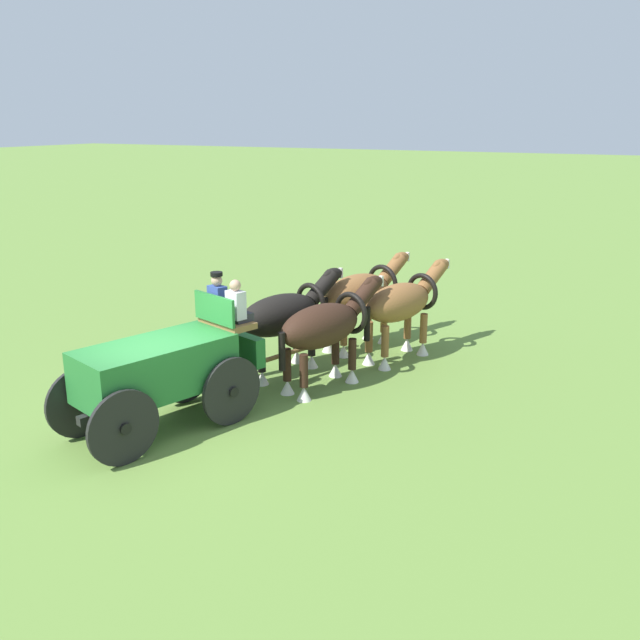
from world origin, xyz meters
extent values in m
plane|color=olive|center=(0.00, 0.00, 0.00)|extent=(220.00, 220.00, 0.00)
cube|color=#236B2D|center=(0.00, 0.00, 1.24)|extent=(3.11, 2.13, 0.95)
cube|color=brown|center=(1.59, -0.51, 1.75)|extent=(0.90, 1.30, 0.12)
cube|color=#236B2D|center=(1.97, -0.63, 1.11)|extent=(0.55, 1.08, 0.60)
cube|color=#236B2D|center=(1.31, -0.42, 2.09)|extent=(0.42, 1.15, 0.55)
cube|color=black|center=(0.00, 0.00, 0.66)|extent=(3.03, 1.11, 0.16)
cylinder|color=black|center=(1.32, 0.38, 0.66)|extent=(1.28, 0.48, 1.32)
cylinder|color=black|center=(1.32, 0.38, 0.66)|extent=(0.25, 0.23, 0.20)
cylinder|color=black|center=(0.85, -1.07, 0.66)|extent=(1.28, 0.48, 1.32)
cylinder|color=black|center=(0.85, -1.07, 0.66)|extent=(0.25, 0.23, 0.20)
cylinder|color=black|center=(-0.85, 1.07, 0.66)|extent=(1.28, 0.48, 1.32)
cylinder|color=black|center=(-0.85, 1.07, 0.66)|extent=(0.25, 0.23, 0.20)
cylinder|color=black|center=(-1.32, -0.38, 0.66)|extent=(1.28, 0.48, 1.32)
cylinder|color=black|center=(-1.32, -0.38, 0.66)|extent=(0.25, 0.23, 0.20)
cylinder|color=brown|center=(2.59, -0.83, 0.71)|extent=(2.51, 0.89, 0.10)
cube|color=#BCB293|center=(1.80, -0.27, 1.89)|extent=(0.48, 0.43, 0.16)
cube|color=#334C99|center=(1.68, -0.23, 2.17)|extent=(0.34, 0.42, 0.55)
sphere|color=tan|center=(1.68, -0.23, 2.55)|extent=(0.22, 0.22, 0.22)
cylinder|color=black|center=(1.68, -0.23, 2.68)|extent=(0.24, 0.24, 0.08)
cube|color=#2D2D33|center=(1.62, -0.82, 1.89)|extent=(0.48, 0.43, 0.16)
cube|color=silver|center=(1.50, -0.79, 2.17)|extent=(0.34, 0.42, 0.55)
sphere|color=tan|center=(1.50, -0.79, 2.55)|extent=(0.22, 0.22, 0.22)
ellipsoid|color=black|center=(3.65, -0.49, 1.38)|extent=(2.35, 1.54, 0.92)
cylinder|color=black|center=(4.45, -0.48, 0.64)|extent=(0.18, 0.18, 0.69)
cone|color=silver|center=(4.45, -0.48, 0.15)|extent=(0.30, 0.30, 0.30)
cylinder|color=black|center=(4.30, -0.96, 0.64)|extent=(0.18, 0.18, 0.69)
cone|color=silver|center=(4.30, -0.96, 0.15)|extent=(0.30, 0.30, 0.30)
cylinder|color=black|center=(3.00, -0.01, 0.64)|extent=(0.18, 0.18, 0.69)
cone|color=silver|center=(3.00, -0.01, 0.15)|extent=(0.30, 0.30, 0.30)
cylinder|color=black|center=(2.85, -0.50, 0.64)|extent=(0.18, 0.18, 0.69)
cone|color=silver|center=(2.85, -0.50, 0.15)|extent=(0.30, 0.30, 0.30)
cylinder|color=black|center=(4.93, -0.90, 1.78)|extent=(1.01, 0.63, 0.81)
ellipsoid|color=black|center=(5.28, -1.01, 2.03)|extent=(0.65, 0.43, 0.32)
cube|color=silver|center=(5.55, -1.10, 2.03)|extent=(0.09, 0.11, 0.24)
torus|color=black|center=(4.58, -0.79, 1.48)|extent=(0.40, 0.94, 0.95)
cylinder|color=black|center=(2.56, -0.14, 1.08)|extent=(0.14, 0.14, 0.80)
ellipsoid|color=#331E14|center=(3.25, -1.72, 1.40)|extent=(2.28, 1.52, 0.92)
cylinder|color=#331E14|center=(4.03, -1.71, 0.65)|extent=(0.18, 0.18, 0.70)
cone|color=silver|center=(4.03, -1.71, 0.15)|extent=(0.30, 0.30, 0.30)
cylinder|color=#331E14|center=(3.87, -2.19, 0.65)|extent=(0.18, 0.18, 0.70)
cone|color=silver|center=(3.87, -2.19, 0.15)|extent=(0.30, 0.30, 0.30)
cylinder|color=#331E14|center=(2.63, -1.26, 0.65)|extent=(0.18, 0.18, 0.70)
cone|color=silver|center=(2.63, -1.26, 0.15)|extent=(0.30, 0.30, 0.30)
cylinder|color=#331E14|center=(2.47, -1.74, 0.65)|extent=(0.18, 0.18, 0.70)
cone|color=silver|center=(2.47, -1.74, 0.15)|extent=(0.30, 0.30, 0.30)
cylinder|color=#331E14|center=(4.50, -2.13, 1.79)|extent=(1.01, 0.63, 0.81)
ellipsoid|color=#331E14|center=(4.85, -2.24, 2.05)|extent=(0.65, 0.43, 0.32)
cube|color=silver|center=(5.12, -2.32, 2.05)|extent=(0.09, 0.11, 0.24)
torus|color=black|center=(4.15, -2.01, 1.50)|extent=(0.40, 0.94, 0.95)
cylinder|color=black|center=(2.20, -1.39, 1.10)|extent=(0.14, 0.14, 0.80)
ellipsoid|color=brown|center=(6.12, -1.28, 1.41)|extent=(2.36, 1.58, 0.97)
cylinder|color=brown|center=(6.93, -1.26, 0.65)|extent=(0.18, 0.18, 0.70)
cone|color=silver|center=(6.93, -1.26, 0.15)|extent=(0.30, 0.30, 0.30)
cylinder|color=brown|center=(6.76, -1.77, 0.65)|extent=(0.18, 0.18, 0.70)
cone|color=silver|center=(6.76, -1.77, 0.15)|extent=(0.30, 0.30, 0.30)
cylinder|color=brown|center=(5.48, -0.80, 0.65)|extent=(0.18, 0.18, 0.70)
cone|color=silver|center=(5.48, -0.80, 0.15)|extent=(0.30, 0.30, 0.30)
cylinder|color=brown|center=(5.32, -1.30, 0.65)|extent=(0.18, 0.18, 0.70)
cone|color=silver|center=(5.32, -1.30, 0.15)|extent=(0.30, 0.30, 0.30)
cylinder|color=brown|center=(7.40, -1.69, 1.81)|extent=(1.01, 0.63, 0.81)
ellipsoid|color=brown|center=(7.75, -1.80, 2.07)|extent=(0.65, 0.43, 0.32)
cube|color=silver|center=(8.02, -1.89, 2.07)|extent=(0.09, 0.11, 0.24)
torus|color=black|center=(7.05, -1.58, 1.51)|extent=(0.42, 0.98, 0.99)
cylinder|color=black|center=(5.05, -0.94, 1.11)|extent=(0.14, 0.14, 0.80)
ellipsoid|color=brown|center=(5.73, -2.52, 1.43)|extent=(2.26, 1.49, 0.89)
cylinder|color=brown|center=(6.50, -2.51, 0.68)|extent=(0.18, 0.18, 0.73)
cone|color=silver|center=(6.50, -2.51, 0.16)|extent=(0.30, 0.30, 0.31)
cylinder|color=brown|center=(6.35, -2.98, 0.68)|extent=(0.18, 0.18, 0.73)
cone|color=silver|center=(6.35, -2.98, 0.16)|extent=(0.30, 0.30, 0.31)
cylinder|color=brown|center=(5.10, -2.06, 0.68)|extent=(0.18, 0.18, 0.73)
cone|color=silver|center=(5.10, -2.06, 0.16)|extent=(0.30, 0.30, 0.31)
cylinder|color=brown|center=(4.95, -2.53, 0.68)|extent=(0.18, 0.18, 0.73)
cone|color=silver|center=(4.95, -2.53, 0.16)|extent=(0.30, 0.30, 0.31)
cylinder|color=brown|center=(6.97, -2.92, 1.82)|extent=(1.01, 0.63, 0.81)
ellipsoid|color=brown|center=(7.33, -3.03, 2.08)|extent=(0.65, 0.43, 0.32)
cube|color=silver|center=(7.59, -3.12, 2.08)|extent=(0.09, 0.11, 0.24)
torus|color=black|center=(6.62, -2.81, 1.53)|extent=(0.40, 0.91, 0.92)
cylinder|color=black|center=(4.68, -2.18, 1.13)|extent=(0.14, 0.14, 0.80)
camera|label=1|loc=(-9.27, -8.14, 5.64)|focal=39.05mm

